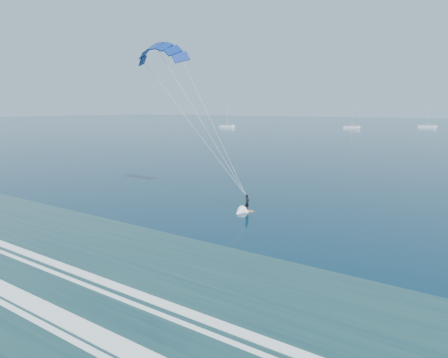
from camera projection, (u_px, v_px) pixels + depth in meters
kitesurfer_rig at (199, 118)px, 41.36m from camera, size 14.82×4.69×18.39m
sailboat_0 at (227, 126)px, 212.59m from camera, size 8.53×2.40×11.62m
sailboat_1 at (352, 127)px, 203.74m from camera, size 7.89×2.40×10.94m
sailboat_2 at (427, 127)px, 211.91m from camera, size 8.56×2.40×11.56m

